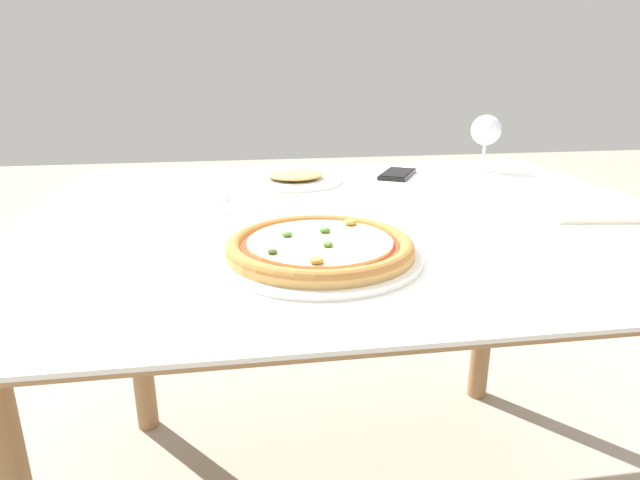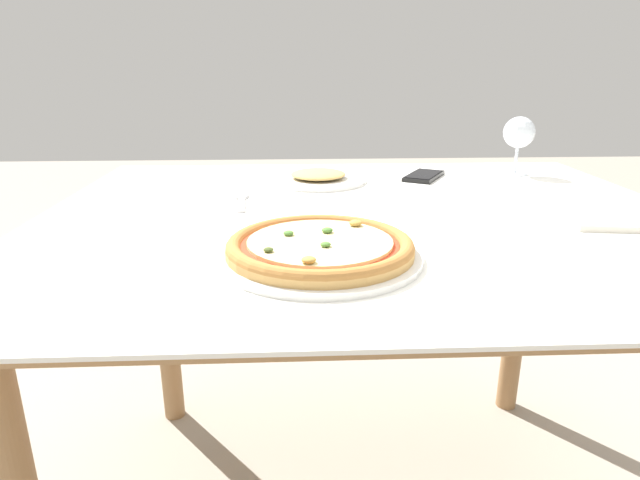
% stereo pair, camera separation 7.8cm
% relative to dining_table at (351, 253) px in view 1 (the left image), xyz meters
% --- Properties ---
extents(dining_table, '(1.26, 1.05, 0.75)m').
position_rel_dining_table_xyz_m(dining_table, '(0.00, 0.00, 0.00)').
color(dining_table, '#997047').
rests_on(dining_table, ground_plane).
extents(pizza_plate, '(0.30, 0.30, 0.04)m').
position_rel_dining_table_xyz_m(pizza_plate, '(-0.10, -0.26, 0.10)').
color(pizza_plate, white).
rests_on(pizza_plate, dining_table).
extents(fork, '(0.04, 0.17, 0.00)m').
position_rel_dining_table_xyz_m(fork, '(-0.25, 0.10, 0.09)').
color(fork, silver).
rests_on(fork, dining_table).
extents(wine_glass_far_left, '(0.08, 0.08, 0.15)m').
position_rel_dining_table_xyz_m(wine_glass_far_left, '(0.44, 0.36, 0.19)').
color(wine_glass_far_left, silver).
rests_on(wine_glass_far_left, dining_table).
extents(cell_phone, '(0.13, 0.16, 0.01)m').
position_rel_dining_table_xyz_m(cell_phone, '(0.19, 0.32, 0.09)').
color(cell_phone, black).
rests_on(cell_phone, dining_table).
extents(side_plate, '(0.23, 0.23, 0.03)m').
position_rel_dining_table_xyz_m(side_plate, '(-0.08, 0.28, 0.10)').
color(side_plate, white).
rests_on(side_plate, dining_table).
extents(napkin_folded, '(0.16, 0.13, 0.01)m').
position_rel_dining_table_xyz_m(napkin_folded, '(0.43, -0.10, 0.09)').
color(napkin_folded, silver).
rests_on(napkin_folded, dining_table).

